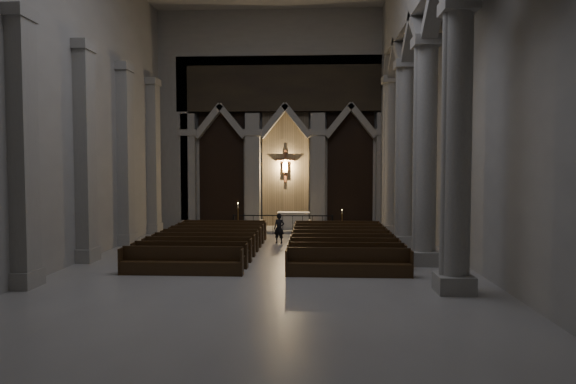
% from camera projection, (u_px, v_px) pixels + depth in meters
% --- Properties ---
extents(room, '(24.00, 24.10, 12.00)m').
position_uv_depth(room, '(265.00, 41.00, 16.68)').
color(room, '#989590').
rests_on(room, ground).
extents(sanctuary_wall, '(14.00, 0.77, 12.00)m').
position_uv_depth(sanctuary_wall, '(285.00, 110.00, 28.24)').
color(sanctuary_wall, gray).
rests_on(sanctuary_wall, ground).
extents(right_arcade, '(1.00, 24.00, 12.00)m').
position_uv_depth(right_arcade, '(427.00, 41.00, 17.72)').
color(right_arcade, gray).
rests_on(right_arcade, ground).
extents(left_pilasters, '(0.60, 13.00, 8.03)m').
position_uv_depth(left_pilasters, '(107.00, 156.00, 20.70)').
color(left_pilasters, gray).
rests_on(left_pilasters, ground).
extents(sanctuary_step, '(8.50, 2.60, 0.15)m').
position_uv_depth(sanctuary_step, '(284.00, 230.00, 27.65)').
color(sanctuary_step, gray).
rests_on(sanctuary_step, ground).
extents(altar, '(1.73, 0.69, 0.88)m').
position_uv_depth(altar, '(294.00, 220.00, 27.55)').
color(altar, beige).
rests_on(altar, sanctuary_step).
extents(altar_rail, '(5.17, 0.09, 1.02)m').
position_uv_depth(altar_rail, '(283.00, 221.00, 26.31)').
color(altar_rail, black).
rests_on(altar_rail, ground).
extents(candle_stand_left, '(0.27, 0.27, 1.62)m').
position_uv_depth(candle_stand_left, '(238.00, 226.00, 26.40)').
color(candle_stand_left, '#B08436').
rests_on(candle_stand_left, ground).
extents(candle_stand_right, '(0.22, 0.22, 1.30)m').
position_uv_depth(candle_stand_right, '(342.00, 228.00, 26.28)').
color(candle_stand_right, '#B08436').
rests_on(candle_stand_right, ground).
extents(pews, '(9.43, 8.41, 0.90)m').
position_uv_depth(pews, '(274.00, 247.00, 20.48)').
color(pews, black).
rests_on(pews, ground).
extents(worshipper, '(0.57, 0.45, 1.36)m').
position_uv_depth(worshipper, '(279.00, 228.00, 23.29)').
color(worshipper, black).
rests_on(worshipper, ground).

